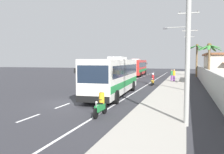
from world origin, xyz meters
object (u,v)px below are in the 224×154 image
utility_pole_nearest (187,13)px  palm_second (197,55)px  motorcycle_beside_bus (101,105)px  utility_pole_mid (187,44)px  motorcycle_trailing (153,80)px  pedestrian_near_kerb (172,75)px  utility_pole_far (189,51)px  coach_bus_foreground (114,75)px  coach_bus_far_lane (137,67)px  palm_nearest (209,54)px  pedestrian_midwalk (174,75)px  utility_pole_distant (189,52)px

utility_pole_nearest → palm_second: utility_pole_nearest is taller
motorcycle_beside_bus → palm_second: palm_second is taller
motorcycle_beside_bus → utility_pole_mid: (4.69, 12.51, 4.26)m
motorcycle_trailing → palm_second: palm_second is taller
motorcycle_trailing → utility_pole_mid: size_ratio=0.21×
motorcycle_beside_bus → pedestrian_near_kerb: 24.79m
pedestrian_near_kerb → utility_pole_far: size_ratio=0.18×
utility_pole_mid → coach_bus_foreground: bearing=-144.3°
coach_bus_far_lane → palm_nearest: bearing=-56.2°
pedestrian_midwalk → utility_pole_nearest: bearing=-108.9°
motorcycle_trailing → palm_second: (6.10, 19.35, 3.77)m
pedestrian_midwalk → palm_nearest: (4.30, -5.47, 2.91)m
coach_bus_foreground → motorcycle_beside_bus: bearing=-78.1°
pedestrian_midwalk → utility_pole_mid: utility_pole_mid is taller
palm_nearest → palm_second: (-0.62, 19.59, 0.42)m
utility_pole_nearest → utility_pole_distant: 39.54m
pedestrian_midwalk → utility_pole_mid: 11.46m
coach_bus_foreground → pedestrian_midwalk: 15.95m
utility_pole_nearest → palm_second: bearing=87.0°
pedestrian_near_kerb → utility_pole_mid: utility_pole_mid is taller
utility_pole_mid → pedestrian_near_kerb: bearing=100.1°
pedestrian_midwalk → palm_second: palm_second is taller
pedestrian_midwalk → palm_nearest: size_ratio=0.34×
utility_pole_far → utility_pole_distant: utility_pole_distant is taller
motorcycle_trailing → palm_second: size_ratio=0.30×
motorcycle_beside_bus → utility_pole_distant: size_ratio=0.21×
coach_bus_foreground → palm_nearest: 13.40m
motorcycle_beside_bus → palm_nearest: palm_nearest is taller
motorcycle_trailing → coach_bus_far_lane: bearing=107.6°
coach_bus_foreground → palm_nearest: size_ratio=2.29×
palm_nearest → coach_bus_foreground: bearing=-132.4°
motorcycle_trailing → utility_pole_far: 9.89m
motorcycle_beside_bus → utility_pole_nearest: bearing=-8.2°
coach_bus_far_lane → palm_nearest: size_ratio=2.36×
utility_pole_nearest → coach_bus_foreground: bearing=126.3°
pedestrian_near_kerb → pedestrian_midwalk: bearing=-150.2°
coach_bus_foreground → motorcycle_beside_bus: (1.67, -7.93, -1.22)m
utility_pole_mid → utility_pole_far: 13.19m
coach_bus_foreground → utility_pole_far: 19.22m
motorcycle_beside_bus → motorcycle_trailing: motorcycle_beside_bus is taller
pedestrian_near_kerb → utility_pole_mid: (2.16, -12.15, 3.90)m
motorcycle_trailing → palm_nearest: (6.72, -0.23, 3.35)m
utility_pole_distant → utility_pole_nearest: bearing=-90.7°
motorcycle_trailing → utility_pole_nearest: size_ratio=0.19×
coach_bus_far_lane → utility_pole_distant: bearing=12.2°
motorcycle_trailing → pedestrian_near_kerb: pedestrian_near_kerb is taller
coach_bus_far_lane → palm_nearest: (12.64, -18.89, 2.11)m
motorcycle_beside_bus → utility_pole_distant: bearing=82.5°
utility_pole_nearest → utility_pole_far: utility_pole_nearest is taller
utility_pole_mid → utility_pole_distant: (0.43, 26.36, 0.04)m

